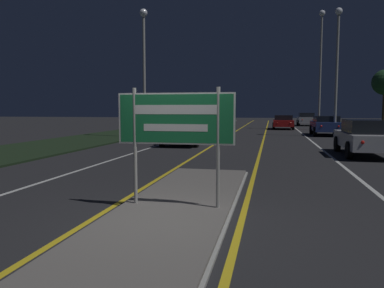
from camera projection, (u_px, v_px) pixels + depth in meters
name	position (u px, v px, depth m)	size (l,w,h in m)	color
ground_plane	(168.00, 219.00, 6.67)	(160.00, 160.00, 0.00)	#232326
median_island	(176.00, 208.00, 7.22)	(2.21, 8.93, 0.10)	#999993
verge_left	(118.00, 135.00, 28.11)	(5.00, 100.00, 0.08)	black
centre_line_yellow_left	(234.00, 132.00, 31.29)	(0.12, 70.00, 0.01)	gold
centre_line_yellow_right	(265.00, 133.00, 30.75)	(0.12, 70.00, 0.01)	gold
lane_line_white_left	(200.00, 132.00, 31.89)	(0.12, 70.00, 0.01)	silver
lane_line_white_right	(302.00, 133.00, 30.15)	(0.12, 70.00, 0.01)	silver
edge_line_white_left	(166.00, 132.00, 32.51)	(0.10, 70.00, 0.01)	silver
edge_line_white_right	(341.00, 134.00, 29.53)	(0.10, 70.00, 0.01)	silver
highway_sign	(175.00, 123.00, 7.06)	(2.26, 0.07, 2.25)	#9E9E99
streetlight_left_near	(144.00, 56.00, 24.53)	(0.51, 0.51, 8.45)	#9E9E99
streetlight_right_near	(337.00, 57.00, 25.95)	(0.49, 0.49, 8.90)	#9E9E99
streetlight_right_far	(321.00, 54.00, 34.67)	(0.55, 0.55, 11.02)	#9E9E99
car_receding_0	(364.00, 137.00, 15.64)	(1.85, 4.50, 1.52)	#B7B7BC
car_receding_1	(326.00, 125.00, 27.81)	(1.97, 4.43, 1.46)	navy
car_receding_2	(283.00, 122.00, 36.52)	(2.02, 4.22, 1.38)	maroon
car_receding_3	(306.00, 119.00, 44.31)	(1.99, 4.10, 1.53)	#B7B7BC
car_approaching_0	(185.00, 131.00, 20.49)	(2.02, 4.10, 1.47)	#B7B7BC
car_approaching_1	(221.00, 122.00, 34.71)	(1.89, 4.18, 1.47)	#4C514C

